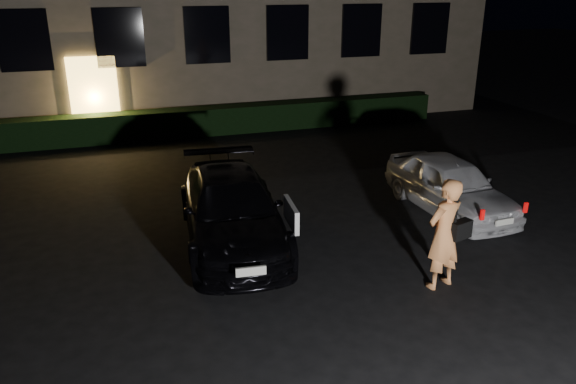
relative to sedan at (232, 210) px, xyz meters
name	(u,v)px	position (x,y,z in m)	size (l,w,h in m)	color
ground	(345,302)	(1.16, -2.64, -0.63)	(80.00, 80.00, 0.00)	black
hedge	(214,120)	(1.16, 7.86, -0.21)	(15.00, 0.70, 0.85)	black
sedan	(232,210)	(0.00, 0.00, 0.00)	(2.15, 4.52, 1.26)	black
hatch	(450,185)	(4.67, 0.01, -0.04)	(1.54, 3.51, 1.18)	silver
man	(444,234)	(2.80, -2.65, 0.29)	(0.83, 0.60, 1.83)	#E98F50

